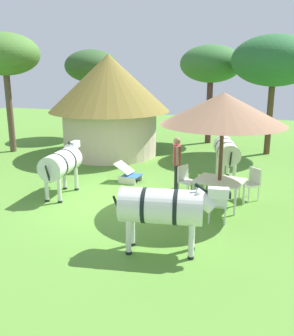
{
  "coord_description": "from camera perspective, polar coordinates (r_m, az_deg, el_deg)",
  "views": [
    {
      "loc": [
        4.37,
        -9.2,
        3.76
      ],
      "look_at": [
        1.02,
        0.22,
        1.0
      ],
      "focal_mm": 41.24,
      "sensor_mm": 36.0,
      "label": 1
    }
  ],
  "objects": [
    {
      "name": "thatched_hut",
      "position": [
        15.95,
        -5.59,
        10.01
      ],
      "size": [
        4.91,
        4.91,
        4.07
      ],
      "rotation": [
        0.0,
        0.0,
        3.25
      ],
      "color": "beige",
      "rests_on": "ground_plane"
    },
    {
      "name": "ground_plane",
      "position": [
        10.86,
        -5.5,
        -4.91
      ],
      "size": [
        36.0,
        36.0,
        0.0
      ],
      "primitive_type": "plane",
      "color": "#568C33"
    },
    {
      "name": "acacia_tree_right_background",
      "position": [
        17.38,
        -20.32,
        15.4
      ],
      "size": [
        2.86,
        2.86,
        4.92
      ],
      "color": "brown",
      "rests_on": "ground_plane"
    },
    {
      "name": "guest_beside_umbrella",
      "position": [
        11.55,
        4.42,
        1.41
      ],
      "size": [
        0.34,
        0.55,
        1.61
      ],
      "rotation": [
        0.0,
        0.0,
        5.06
      ],
      "color": "black",
      "rests_on": "ground_plane"
    },
    {
      "name": "patio_chair_east_end",
      "position": [
        11.12,
        5.72,
        -1.59
      ],
      "size": [
        0.57,
        0.58,
        0.9
      ],
      "rotation": [
        0.0,
        0.0,
        -2.02
      ],
      "color": "white",
      "rests_on": "ground_plane"
    },
    {
      "name": "zebra_by_umbrella",
      "position": [
        12.62,
        11.63,
        2.6
      ],
      "size": [
        1.09,
        2.31,
        1.57
      ],
      "rotation": [
        0.0,
        0.0,
        0.28
      ],
      "color": "silver",
      "rests_on": "ground_plane"
    },
    {
      "name": "patio_chair_west_end",
      "position": [
        9.37,
        10.41,
        -5.07
      ],
      "size": [
        0.49,
        0.47,
        0.9
      ],
      "rotation": [
        0.0,
        0.0,
        0.13
      ],
      "color": "silver",
      "rests_on": "ground_plane"
    },
    {
      "name": "zebra_toward_hut",
      "position": [
        7.69,
        2.48,
        -5.77
      ],
      "size": [
        2.31,
        0.99,
        1.52
      ],
      "rotation": [
        0.0,
        0.0,
        4.89
      ],
      "color": "silver",
      "rests_on": "ground_plane"
    },
    {
      "name": "patio_dining_table",
      "position": [
        10.42,
        10.66,
        -2.18
      ],
      "size": [
        1.38,
        1.16,
        0.74
      ],
      "rotation": [
        0.0,
        0.0,
        -0.15
      ],
      "color": "white",
      "rests_on": "ground_plane"
    },
    {
      "name": "acacia_tree_far_lawn",
      "position": [
        19.92,
        -8.2,
        14.64
      ],
      "size": [
        2.65,
        2.65,
        4.35
      ],
      "color": "brown",
      "rests_on": "ground_plane"
    },
    {
      "name": "shade_umbrella",
      "position": [
        10.01,
        11.22,
        8.6
      ],
      "size": [
        3.21,
        3.21,
        3.03
      ],
      "color": "#553220",
      "rests_on": "ground_plane"
    },
    {
      "name": "patio_chair_near_hut",
      "position": [
        11.2,
        15.24,
        -1.94
      ],
      "size": [
        0.61,
        0.61,
        0.9
      ],
      "rotation": [
        0.0,
        0.0,
        -3.88
      ],
      "color": "silver",
      "rests_on": "ground_plane"
    },
    {
      "name": "acacia_tree_left_background",
      "position": [
        16.69,
        18.28,
        14.79
      ],
      "size": [
        3.39,
        3.39,
        4.83
      ],
      "color": "#503924",
      "rests_on": "ground_plane"
    },
    {
      "name": "striped_lounge_chair",
      "position": [
        12.49,
        -2.7,
        -0.89
      ],
      "size": [
        0.85,
        0.61,
        0.62
      ],
      "rotation": [
        0.0,
        0.0,
        4.63
      ],
      "color": "#3066BC",
      "rests_on": "ground_plane"
    },
    {
      "name": "acacia_tree_behind_hut",
      "position": [
        18.46,
        9.44,
        14.86
      ],
      "size": [
        2.83,
        2.83,
        4.52
      ],
      "color": "#552D32",
      "rests_on": "ground_plane"
    },
    {
      "name": "zebra_nearest_camera",
      "position": [
        11.3,
        -12.5,
        0.69
      ],
      "size": [
        0.84,
        2.16,
        1.49
      ],
      "rotation": [
        0.0,
        0.0,
        0.1
      ],
      "color": "silver",
      "rests_on": "ground_plane"
    }
  ]
}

